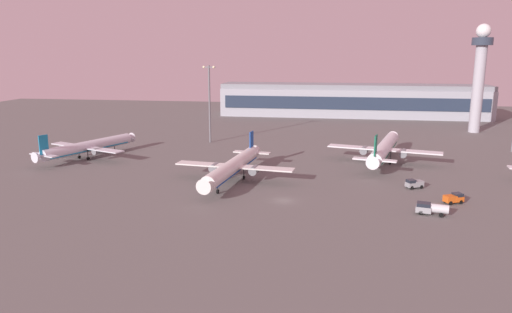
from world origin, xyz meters
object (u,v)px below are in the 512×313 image
object	(u,v)px
apron_light_west	(209,99)
airplane_terminal_side	(384,149)
airplane_mid_apron	(88,147)
baggage_tractor	(414,184)
control_tower	(480,71)
airplane_taxiway_distant	(234,166)
cargo_loader	(454,198)
fuel_truck	(431,208)

from	to	relation	value
apron_light_west	airplane_terminal_side	bearing A→B (deg)	-21.60
airplane_mid_apron	airplane_terminal_side	bearing A→B (deg)	27.04
airplane_mid_apron	airplane_terminal_side	size ratio (longest dim) A/B	0.85
apron_light_west	baggage_tractor	bearing A→B (deg)	-38.71
baggage_tractor	airplane_terminal_side	bearing A→B (deg)	-16.58
control_tower	airplane_taxiway_distant	xyz separation A→B (m)	(-82.52, -90.15, -20.93)
control_tower	airplane_mid_apron	distance (m)	151.82
baggage_tractor	cargo_loader	xyz separation A→B (m)	(6.60, -10.84, 0.00)
control_tower	baggage_tractor	world-z (taller)	control_tower
airplane_terminal_side	airplane_taxiway_distant	bearing A→B (deg)	-131.60
airplane_taxiway_distant	apron_light_west	world-z (taller)	apron_light_west
airplane_terminal_side	apron_light_west	xyz separation A→B (m)	(-59.24, 23.45, 11.55)
airplane_mid_apron	fuel_truck	world-z (taller)	airplane_mid_apron
control_tower	airplane_terminal_side	xyz separation A→B (m)	(-42.49, -62.31, -20.67)
airplane_mid_apron	apron_light_west	size ratio (longest dim) A/B	1.29
control_tower	baggage_tractor	bearing A→B (deg)	-112.91
airplane_taxiway_distant	airplane_mid_apron	distance (m)	53.57
baggage_tractor	cargo_loader	size ratio (longest dim) A/B	1.00
baggage_tractor	airplane_mid_apron	bearing A→B (deg)	52.85
airplane_taxiway_distant	fuel_truck	world-z (taller)	airplane_taxiway_distant
airplane_mid_apron	baggage_tractor	distance (m)	96.44
apron_light_west	airplane_taxiway_distant	bearing A→B (deg)	-69.46
airplane_taxiway_distant	cargo_loader	world-z (taller)	airplane_taxiway_distant
airplane_taxiway_distant	baggage_tractor	distance (m)	44.59
cargo_loader	airplane_mid_apron	bearing A→B (deg)	-132.02
airplane_mid_apron	airplane_terminal_side	world-z (taller)	airplane_terminal_side
airplane_mid_apron	fuel_truck	size ratio (longest dim) A/B	5.42
airplane_terminal_side	apron_light_west	bearing A→B (deg)	171.98
airplane_taxiway_distant	fuel_truck	bearing A→B (deg)	163.89
fuel_truck	baggage_tractor	size ratio (longest dim) A/B	1.44
airplane_terminal_side	baggage_tractor	distance (m)	28.14
control_tower	airplane_terminal_side	distance (m)	78.20
airplane_terminal_side	airplane_mid_apron	bearing A→B (deg)	-160.94
airplane_mid_apron	cargo_loader	bearing A→B (deg)	5.13
airplane_terminal_side	apron_light_west	size ratio (longest dim) A/B	1.53
airplane_taxiway_distant	fuel_truck	distance (m)	48.66
cargo_loader	apron_light_west	xyz separation A→B (m)	(-70.32, 61.91, 14.52)
cargo_loader	apron_light_west	world-z (taller)	apron_light_west
airplane_mid_apron	baggage_tractor	size ratio (longest dim) A/B	7.81
airplane_mid_apron	control_tower	bearing A→B (deg)	49.72
airplane_taxiway_distant	fuel_truck	xyz separation A→B (m)	(44.69, -19.08, -2.52)
baggage_tractor	cargo_loader	distance (m)	12.69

